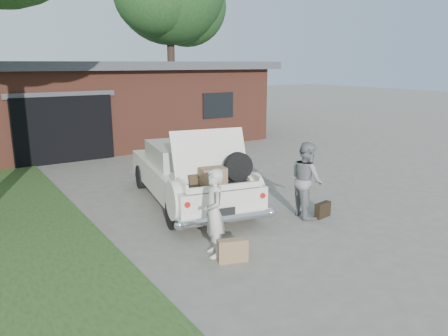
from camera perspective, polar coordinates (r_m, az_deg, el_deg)
ground at (r=9.00m, az=2.10°, el=-7.58°), size 90.00×90.00×0.00m
house at (r=19.30m, az=-15.47°, el=8.40°), size 12.80×7.80×3.30m
sedan at (r=10.34m, az=-4.54°, el=-0.70°), size 2.73×5.07×1.93m
woman_left at (r=7.44m, az=-1.32°, el=-5.91°), size 0.52×0.64×1.53m
woman_right at (r=9.50m, az=10.73°, el=-1.50°), size 0.80×0.93×1.63m
suitcase_left at (r=7.41m, az=1.15°, el=-10.74°), size 0.53×0.31×0.39m
suitcase_right at (r=9.67m, az=12.77°, el=-5.36°), size 0.44×0.21×0.33m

